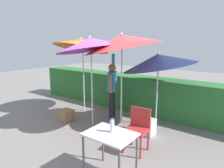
{
  "coord_description": "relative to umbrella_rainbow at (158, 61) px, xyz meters",
  "views": [
    {
      "loc": [
        3.14,
        -3.99,
        2.23
      ],
      "look_at": [
        0.0,
        0.3,
        1.1
      ],
      "focal_mm": 32.32,
      "sensor_mm": 36.0,
      "label": 1
    }
  ],
  "objects": [
    {
      "name": "ground_plane",
      "position": [
        -1.08,
        -0.8,
        -1.75
      ],
      "size": [
        24.0,
        24.0,
        0.0
      ],
      "primitive_type": "plane",
      "color": "gray"
    },
    {
      "name": "hedge_row",
      "position": [
        -1.08,
        0.82,
        -1.18
      ],
      "size": [
        8.0,
        0.7,
        1.14
      ],
      "primitive_type": "cube",
      "color": "#2D7033",
      "rests_on": "ground_plane"
    },
    {
      "name": "umbrella_rainbow",
      "position": [
        0.0,
        0.0,
        0.0
      ],
      "size": [
        1.9,
        1.87,
        2.12
      ],
      "color": "silver",
      "rests_on": "ground_plane"
    },
    {
      "name": "umbrella_orange",
      "position": [
        -1.42,
        -0.96,
        0.41
      ],
      "size": [
        1.78,
        1.75,
        2.46
      ],
      "color": "silver",
      "rests_on": "ground_plane"
    },
    {
      "name": "umbrella_yellow",
      "position": [
        -2.41,
        -0.25,
        0.4
      ],
      "size": [
        1.73,
        1.74,
        2.51
      ],
      "color": "silver",
      "rests_on": "ground_plane"
    },
    {
      "name": "umbrella_navy",
      "position": [
        -0.68,
        -0.66,
        0.47
      ],
      "size": [
        1.96,
        1.93,
        2.62
      ],
      "color": "silver",
      "rests_on": "ground_plane"
    },
    {
      "name": "person_vendor",
      "position": [
        -1.29,
        -0.21,
        -0.82
      ],
      "size": [
        0.36,
        0.53,
        1.88
      ],
      "color": "black",
      "rests_on": "ground_plane"
    },
    {
      "name": "chair_plastic",
      "position": [
        0.21,
        -1.37,
        -1.24
      ],
      "size": [
        0.47,
        0.47,
        0.89
      ],
      "color": "#B72D2D",
      "rests_on": "ground_plane"
    },
    {
      "name": "cooler_box",
      "position": [
        -0.05,
        -0.6,
        -1.55
      ],
      "size": [
        0.54,
        0.33,
        0.4
      ],
      "primitive_type": "cube",
      "color": "silver",
      "rests_on": "ground_plane"
    },
    {
      "name": "crate_cardboard",
      "position": [
        -2.25,
        -1.16,
        -1.6
      ],
      "size": [
        0.37,
        0.37,
        0.31
      ],
      "primitive_type": "cube",
      "color": "#9E7A4C",
      "rests_on": "ground_plane"
    },
    {
      "name": "folding_table",
      "position": [
        0.24,
        -2.36,
        -1.08
      ],
      "size": [
        0.8,
        0.6,
        0.76
      ],
      "color": "#4C4C51",
      "rests_on": "ground_plane"
    },
    {
      "name": "bottle_water",
      "position": [
        0.24,
        -2.3,
        -0.88
      ],
      "size": [
        0.07,
        0.07,
        0.24
      ],
      "color": "silver",
      "rests_on": "folding_table"
    }
  ]
}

